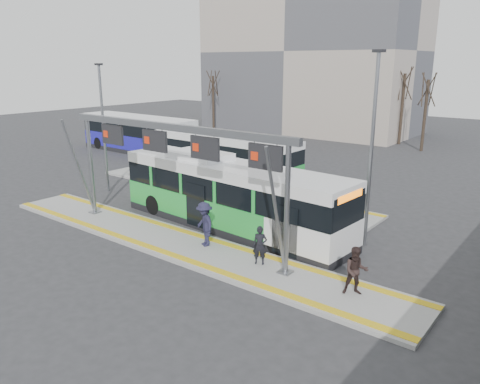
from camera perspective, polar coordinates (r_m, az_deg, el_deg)
The scene contains 18 objects.
ground at distance 21.17m, azimuth -7.64°, elevation -6.43°, with size 120.00×120.00×0.00m, color #2D2D30.
platform_main at distance 21.14m, azimuth -7.65°, elevation -6.24°, with size 22.00×3.00×0.15m, color gray.
platform_second at distance 29.29m, azimuth -2.00°, elevation 0.11°, with size 20.00×3.00×0.15m, color gray.
tactile_main at distance 21.11m, azimuth -7.66°, elevation -6.02°, with size 22.00×2.65×0.02m.
tactile_second at distance 30.13m, azimuth -0.59°, elevation 0.72°, with size 20.00×0.35×0.02m.
gantry at distance 20.39m, azimuth -8.25°, elevation 5.30°, with size 13.00×1.68×5.20m.
apartment_block at distance 57.06m, azimuth 8.79°, elevation 16.73°, with size 24.50×12.50×18.40m.
hero_bus at distance 22.69m, azimuth -1.21°, elevation -0.48°, with size 12.92×3.56×3.51m.
bg_bus_green at distance 33.23m, azimuth -1.94°, elevation 4.40°, with size 11.77×2.62×2.93m.
bg_bus_blue at distance 43.25m, azimuth -12.32°, elevation 6.86°, with size 12.44×2.95×3.23m.
passenger_a at distance 18.49m, azimuth 2.45°, elevation -6.53°, with size 0.57×0.37×1.55m, color black.
passenger_b at distance 16.63m, azimuth 13.95°, elevation -9.32°, with size 0.83×0.65×1.72m, color #2D201E.
passenger_c at distance 20.27m, azimuth -4.35°, elevation -3.92°, with size 1.27×0.73×1.96m, color #1F1E37.
tree_left at distance 48.80m, azimuth 19.40°, elevation 12.35°, with size 1.40×1.40×7.74m.
tree_mid at distance 45.55m, azimuth 21.89°, elevation 11.47°, with size 1.40×1.40×7.24m.
tree_far at distance 55.65m, azimuth -3.31°, elevation 13.04°, with size 1.40×1.40×7.18m.
lamp_west at distance 29.96m, azimuth -16.32°, elevation 7.80°, with size 0.50×0.25×7.81m.
lamp_east at distance 20.51m, azimuth 15.76°, elevation 5.30°, with size 0.50×0.25×8.37m.
Camera 1 is at (14.18, -13.60, 7.88)m, focal length 35.00 mm.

